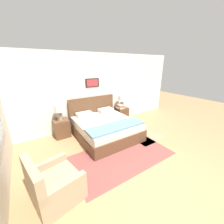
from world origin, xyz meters
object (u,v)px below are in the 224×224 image
(nightstand_near_window, at_px, (62,128))
(table_lamp_near_window, at_px, (59,110))
(bed, at_px, (105,127))
(armchair, at_px, (53,185))
(table_lamp_by_door, at_px, (122,99))
(nightstand_by_door, at_px, (121,114))

(nightstand_near_window, distance_m, table_lamp_near_window, 0.63)
(nightstand_near_window, height_order, table_lamp_near_window, table_lamp_near_window)
(nightstand_near_window, bearing_deg, bed, -31.17)
(armchair, height_order, table_lamp_by_door, table_lamp_by_door)
(bed, height_order, nightstand_near_window, bed)
(bed, distance_m, armchair, 2.35)
(bed, xyz_separation_m, table_lamp_near_window, (-1.19, 0.70, 0.61))
(bed, height_order, table_lamp_by_door, bed)
(nightstand_near_window, bearing_deg, armchair, -107.34)
(table_lamp_near_window, relative_size, table_lamp_by_door, 1.00)
(bed, xyz_separation_m, table_lamp_by_door, (1.19, 0.70, 0.61))
(table_lamp_near_window, xyz_separation_m, table_lamp_by_door, (2.38, 0.00, 0.00))
(table_lamp_near_window, bearing_deg, armchair, -107.29)
(nightstand_near_window, xyz_separation_m, table_lamp_near_window, (-0.01, -0.02, 0.63))
(nightstand_by_door, bearing_deg, armchair, -144.74)
(armchair, relative_size, nightstand_near_window, 1.63)
(nightstand_near_window, distance_m, nightstand_by_door, 2.37)
(nightstand_near_window, distance_m, table_lamp_by_door, 2.46)
(bed, height_order, nightstand_by_door, bed)
(bed, relative_size, table_lamp_by_door, 3.83)
(nightstand_near_window, height_order, nightstand_by_door, same)
(nightstand_near_window, height_order, table_lamp_by_door, table_lamp_by_door)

